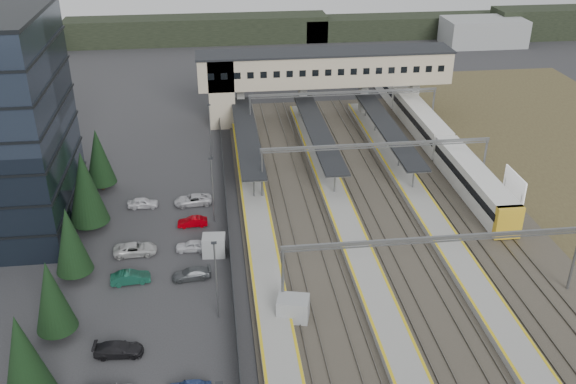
{
  "coord_description": "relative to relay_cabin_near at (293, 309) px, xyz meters",
  "views": [
    {
      "loc": [
        -7.4,
        -55.74,
        37.16
      ],
      "look_at": [
        0.5,
        8.56,
        4.0
      ],
      "focal_mm": 40.0,
      "sensor_mm": 36.0,
      "label": 1
    }
  ],
  "objects": [
    {
      "name": "train",
      "position": [
        25.21,
        42.14,
        0.99
      ],
      "size": [
        3.04,
        63.49,
        3.82
      ],
      "color": "silver",
      "rests_on": "ground"
    },
    {
      "name": "rail_corridor",
      "position": [
        10.55,
        14.21,
        -0.9
      ],
      "size": [
        34.0,
        90.0,
        0.92
      ],
      "color": "#36312A",
      "rests_on": "ground"
    },
    {
      "name": "footbridge",
      "position": [
        8.92,
        51.21,
        6.75
      ],
      "size": [
        40.4,
        6.4,
        11.2
      ],
      "color": "#BFB591",
      "rests_on": "ground"
    },
    {
      "name": "ground",
      "position": [
        1.21,
        9.21,
        -1.18
      ],
      "size": [
        220.0,
        220.0,
        0.0
      ],
      "primitive_type": "plane",
      "color": "#2B2B2D",
      "rests_on": "ground"
    },
    {
      "name": "canopies",
      "position": [
        8.21,
        36.21,
        2.74
      ],
      "size": [
        23.1,
        30.0,
        3.28
      ],
      "color": "black",
      "rests_on": "ground"
    },
    {
      "name": "treeline_far",
      "position": [
        25.02,
        101.49,
        1.76
      ],
      "size": [
        170.0,
        19.0,
        7.0
      ],
      "color": "black",
      "rests_on": "ground"
    },
    {
      "name": "gantries",
      "position": [
        13.21,
        12.21,
        4.81
      ],
      "size": [
        28.4,
        62.28,
        7.17
      ],
      "color": "slate",
      "rests_on": "ground"
    },
    {
      "name": "conifer_row",
      "position": [
        -20.79,
        5.35,
        3.65
      ],
      "size": [
        4.42,
        49.82,
        9.5
      ],
      "color": "black",
      "rests_on": "ground"
    },
    {
      "name": "car_park",
      "position": [
        -12.36,
        1.9,
        -0.57
      ],
      "size": [
        10.68,
        44.75,
        1.28
      ],
      "color": "#ACABB0",
      "rests_on": "ground"
    },
    {
      "name": "relay_cabin_near",
      "position": [
        0.0,
        0.0,
        0.0
      ],
      "size": [
        3.27,
        2.72,
        2.37
      ],
      "color": "gray",
      "rests_on": "ground"
    },
    {
      "name": "billboard",
      "position": [
        29.05,
        18.12,
        1.85
      ],
      "size": [
        0.2,
        5.48,
        4.56
      ],
      "color": "slate",
      "rests_on": "ground"
    },
    {
      "name": "lampposts",
      "position": [
        -6.79,
        10.46,
        3.15
      ],
      "size": [
        0.5,
        53.25,
        8.07
      ],
      "color": "slate",
      "rests_on": "ground"
    },
    {
      "name": "fence",
      "position": [
        -5.29,
        14.21,
        -0.18
      ],
      "size": [
        0.08,
        90.0,
        2.0
      ],
      "color": "#26282B",
      "rests_on": "ground"
    },
    {
      "name": "relay_cabin_far",
      "position": [
        -6.92,
        11.97,
        -0.08
      ],
      "size": [
        2.56,
        2.19,
        2.2
      ],
      "color": "gray",
      "rests_on": "ground"
    }
  ]
}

